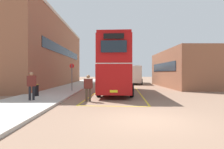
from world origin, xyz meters
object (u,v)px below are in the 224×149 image
pedestrian_boarding (88,86)px  litter_bin (36,90)px  double_decker_bus (117,66)px  single_deck_bus (134,74)px  bus_stop_sign (72,74)px  pedestrian_waiting_near (32,84)px

pedestrian_boarding → litter_bin: 4.54m
double_decker_bus → pedestrian_boarding: double_decker_bus is taller
single_deck_bus → litter_bin: size_ratio=10.60×
bus_stop_sign → single_deck_bus: bearing=62.2°
double_decker_bus → bus_stop_sign: size_ratio=4.06×
single_deck_bus → litter_bin: single_deck_bus is taller
double_decker_bus → single_deck_bus: double_decker_bus is taller
pedestrian_boarding → bus_stop_sign: (-2.28, 6.00, 0.71)m
pedestrian_boarding → pedestrian_waiting_near: bearing=-175.3°
double_decker_bus → pedestrian_boarding: size_ratio=6.13×
litter_bin → bus_stop_sign: (1.84, 4.14, 1.14)m
double_decker_bus → pedestrian_waiting_near: (-5.54, -5.78, -1.33)m
bus_stop_sign → pedestrian_waiting_near: bearing=-101.2°
pedestrian_boarding → bus_stop_sign: bus_stop_sign is taller
pedestrian_boarding → bus_stop_sign: size_ratio=0.66×
pedestrian_waiting_near → double_decker_bus: bearing=46.2°
single_deck_bus → pedestrian_boarding: size_ratio=5.27×
pedestrian_boarding → bus_stop_sign: bearing=110.8°
litter_bin → double_decker_bus: bearing=30.7°
pedestrian_waiting_near → pedestrian_boarding: bearing=4.7°
pedestrian_waiting_near → single_deck_bus: bearing=66.8°
pedestrian_boarding → pedestrian_waiting_near: 3.54m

